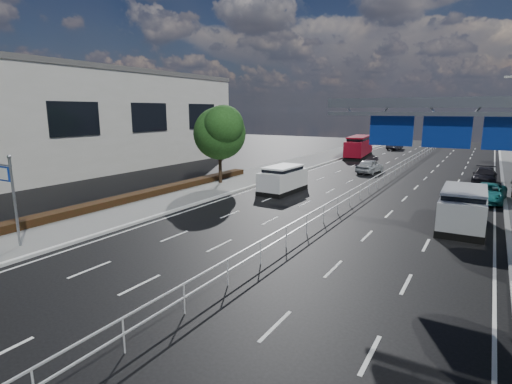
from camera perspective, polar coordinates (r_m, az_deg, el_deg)
The scene contains 16 objects.
ground at distance 13.83m, azimuth -7.91°, elevation -15.46°, with size 160.00×160.00×0.00m, color black.
sidewalk_near at distance 22.38m, azimuth -31.87°, elevation -6.26°, with size 5.00×140.00×0.14m, color slate.
kerb_near at distance 20.27m, azimuth -28.52°, elevation -7.64°, with size 0.25×140.00×0.15m, color silver.
median_fence at distance 33.50m, azimuth 16.59°, elevation 1.28°, with size 0.05×85.00×1.02m.
hedge_near at distance 26.28m, azimuth -24.21°, elevation -2.40°, with size 1.00×36.00×0.44m, color black.
toilet_sign at distance 21.28m, azimuth -32.01°, elevation 0.86°, with size 1.62×0.18×4.34m.
overhead_gantry at distance 19.67m, azimuth 27.78°, elevation 8.38°, with size 10.24×0.38×7.45m.
near_building at distance 46.77m, azimuth -23.73°, elevation 9.13°, with size 12.00×38.00×10.00m, color beige.
near_tree_back at distance 33.91m, azimuth -5.18°, elevation 8.79°, with size 4.84×4.51×6.69m.
white_minivan at distance 30.91m, azimuth 3.86°, elevation 1.82°, with size 2.21×4.80×2.06m.
red_bus at distance 55.58m, azimuth 14.48°, elevation 6.34°, with size 3.29×9.70×2.84m.
near_car_silver at distance 42.11m, azimuth 15.96°, elevation 3.60°, with size 1.67×4.14×1.41m, color #B0B3B8.
near_car_dark at distance 68.37m, azimuth 19.21°, elevation 6.36°, with size 1.54×4.43×1.46m, color black.
silver_minivan at distance 24.16m, azimuth 27.46°, elevation -2.11°, with size 2.34×5.32×2.19m.
parked_car_teal at distance 32.08m, azimuth 30.21°, elevation -0.09°, with size 2.09×4.53×1.26m, color #1B767B.
parked_car_dark at distance 39.97m, azimuth 29.85°, elevation 2.03°, with size 1.86×4.58×1.33m, color black.
Camera 1 is at (7.75, -9.58, 6.28)m, focal length 28.00 mm.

